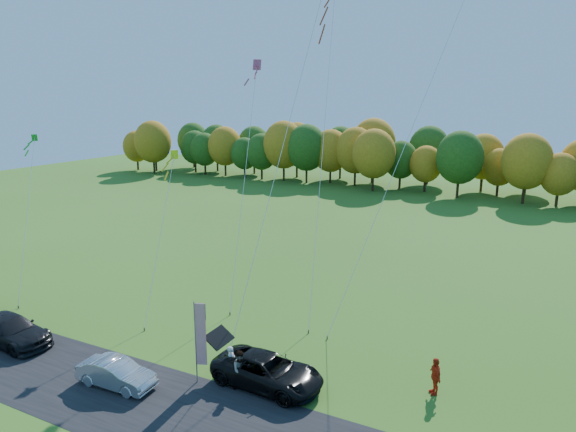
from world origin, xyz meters
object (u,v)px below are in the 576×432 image
at_px(person_east, 435,376).
at_px(feather_flag, 200,333).
at_px(black_suv, 268,371).
at_px(silver_sedan, 116,373).

height_order(person_east, feather_flag, feather_flag).
xyz_separation_m(black_suv, silver_sedan, (-6.52, -3.36, -0.11)).
bearing_deg(person_east, feather_flag, -100.68).
height_order(black_suv, silver_sedan, black_suv).
xyz_separation_m(silver_sedan, feather_flag, (3.47, 2.13, 1.94)).
bearing_deg(person_east, silver_sedan, -98.12).
bearing_deg(silver_sedan, black_suv, -65.52).
bearing_deg(black_suv, person_east, -64.97).
bearing_deg(black_suv, silver_sedan, 120.38).
relative_size(person_east, feather_flag, 0.43).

